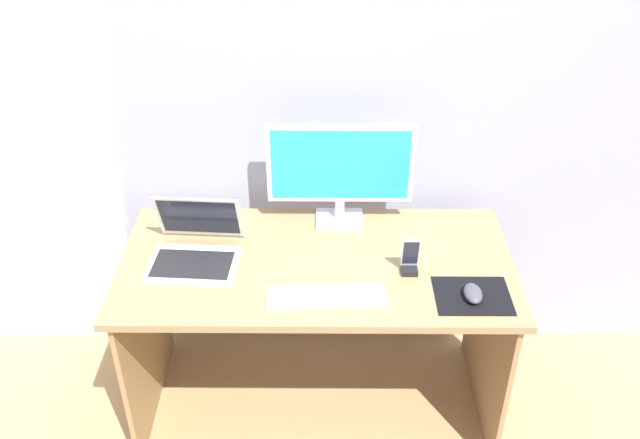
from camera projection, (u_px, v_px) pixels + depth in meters
name	position (u px, v px, depth m)	size (l,w,h in m)	color
ground_plane	(317.00, 400.00, 2.84)	(8.00, 8.00, 0.00)	tan
wall_back	(317.00, 72.00, 2.50)	(6.00, 0.04, 2.50)	#99A1B8
door_left	(0.00, 135.00, 2.61)	(0.82, 0.02, 2.02)	white
desk	(316.00, 293.00, 2.52)	(1.39, 0.68, 0.71)	#957C51
monitor	(340.00, 170.00, 2.53)	(0.54, 0.14, 0.40)	silver
laptop	(195.00, 248.00, 2.43)	(0.32, 0.31, 0.21)	silver
keyboard_external	(326.00, 296.00, 2.27)	(0.39, 0.11, 0.01)	white
mousepad	(472.00, 296.00, 2.28)	(0.25, 0.20, 0.00)	black
mouse	(473.00, 293.00, 2.26)	(0.06, 0.10, 0.04)	#46444E
phone_in_dock	(410.00, 260.00, 2.36)	(0.06, 0.05, 0.14)	black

